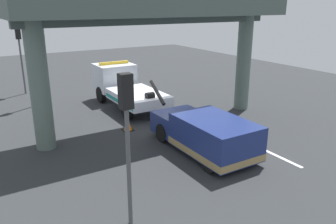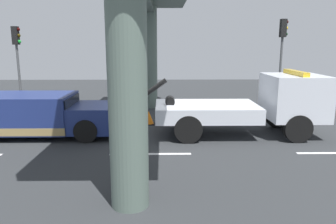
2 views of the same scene
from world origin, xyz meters
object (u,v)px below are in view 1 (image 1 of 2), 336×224
Objects in this scene: towed_van_green at (206,134)px; traffic_light_near at (126,118)px; traffic_cone_orange at (128,125)px; tow_truck_white at (124,85)px; traffic_light_mid at (19,45)px; traffic_light_far at (29,50)px.

towed_van_green is 1.21× the size of traffic_light_near.
towed_van_green is 8.90× the size of traffic_cone_orange.
traffic_cone_orange is at bearing 23.28° from towed_van_green.
tow_truck_white is at bearing -22.17° from traffic_cone_orange.
traffic_light_near reaches higher than tow_truck_white.
traffic_light_mid reaches higher than traffic_light_near.
traffic_cone_orange is at bearing -24.23° from traffic_light_near.
tow_truck_white is 1.39× the size of towed_van_green.
towed_van_green reaches higher than traffic_cone_orange.
traffic_light_near is at bearing 180.00° from traffic_light_mid.
traffic_cone_orange is (3.98, 1.71, -0.50)m from towed_van_green.
traffic_light_far is (2.53, 4.76, 2.19)m from tow_truck_white.
traffic_light_far reaches higher than traffic_light_mid.
traffic_light_near is at bearing 155.77° from traffic_cone_orange.
traffic_light_near is 0.92× the size of traffic_light_far.
traffic_light_near is 7.96m from traffic_cone_orange.
traffic_light_mid reaches higher than towed_van_green.
tow_truck_white is 7.98m from traffic_light_mid.
traffic_cone_orange is at bearing -155.65° from traffic_light_far.
tow_truck_white is at bearing -118.03° from traffic_light_far.
traffic_light_mid reaches higher than traffic_cone_orange.
traffic_light_far reaches higher than traffic_light_near.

